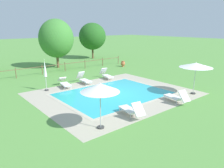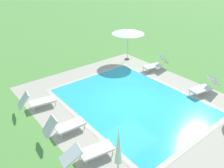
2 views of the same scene
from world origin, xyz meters
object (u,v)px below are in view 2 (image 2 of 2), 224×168
object	(u,v)px
patio_umbrella_open_foreground	(128,31)
sun_lounger_south_far	(90,152)
sun_lounger_north_near_steps	(65,126)
sun_lounger_north_mid	(156,64)
sun_lounger_north_far	(204,87)
patio_umbrella_closed_row_west	(118,151)
sun_lounger_south_near_corner	(38,101)

from	to	relation	value
patio_umbrella_open_foreground	sun_lounger_south_far	bearing A→B (deg)	129.85
sun_lounger_north_near_steps	sun_lounger_north_mid	size ratio (longest dim) A/B	0.96
sun_lounger_north_far	sun_lounger_south_far	xyz separation A→B (m)	(-0.06, 7.86, -0.03)
sun_lounger_north_mid	patio_umbrella_closed_row_west	xyz separation A→B (m)	(-5.55, 8.12, 1.19)
sun_lounger_north_near_steps	sun_lounger_south_far	distance (m)	1.91
sun_lounger_south_far	sun_lounger_north_near_steps	bearing A→B (deg)	-0.08
sun_lounger_north_far	patio_umbrella_open_foreground	size ratio (longest dim) A/B	0.82
sun_lounger_south_near_corner	patio_umbrella_open_foreground	xyz separation A→B (m)	(2.04, -7.99, 1.78)
sun_lounger_north_near_steps	patio_umbrella_open_foreground	size ratio (longest dim) A/B	0.79
sun_lounger_north_far	sun_lounger_north_mid	bearing A→B (deg)	-4.40
patio_umbrella_open_foreground	patio_umbrella_closed_row_west	size ratio (longest dim) A/B	0.97
sun_lounger_north_mid	sun_lounger_south_near_corner	size ratio (longest dim) A/B	1.02
sun_lounger_north_far	sun_lounger_south_far	world-z (taller)	sun_lounger_north_far
sun_lounger_north_far	patio_umbrella_open_foreground	distance (m)	6.75
sun_lounger_south_near_corner	patio_umbrella_closed_row_west	bearing A→B (deg)	-178.56
sun_lounger_north_mid	sun_lounger_south_near_corner	distance (m)	8.30
patio_umbrella_closed_row_west	sun_lounger_north_far	bearing A→B (deg)	-78.04
sun_lounger_south_near_corner	patio_umbrella_open_foreground	size ratio (longest dim) A/B	0.81
sun_lounger_north_near_steps	sun_lounger_south_near_corner	world-z (taller)	sun_lounger_north_near_steps
sun_lounger_south_near_corner	sun_lounger_south_far	world-z (taller)	sun_lounger_south_near_corner
patio_umbrella_open_foreground	patio_umbrella_closed_row_west	bearing A→B (deg)	136.18
sun_lounger_north_far	sun_lounger_south_near_corner	world-z (taller)	sun_lounger_south_near_corner
sun_lounger_north_near_steps	patio_umbrella_closed_row_west	distance (m)	3.70
patio_umbrella_open_foreground	sun_lounger_north_far	bearing A→B (deg)	179.86
sun_lounger_south_near_corner	patio_umbrella_closed_row_west	xyz separation A→B (m)	(-6.13, -0.15, 1.18)
sun_lounger_north_mid	sun_lounger_south_far	distance (m)	9.07
sun_lounger_north_mid	patio_umbrella_closed_row_west	world-z (taller)	patio_umbrella_closed_row_west
sun_lounger_north_mid	sun_lounger_south_far	world-z (taller)	sun_lounger_north_mid
sun_lounger_south_near_corner	patio_umbrella_closed_row_west	distance (m)	6.25
sun_lounger_north_near_steps	sun_lounger_south_far	bearing A→B (deg)	179.92
sun_lounger_north_mid	sun_lounger_north_far	bearing A→B (deg)	175.60
sun_lounger_south_near_corner	patio_umbrella_open_foreground	world-z (taller)	patio_umbrella_open_foreground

